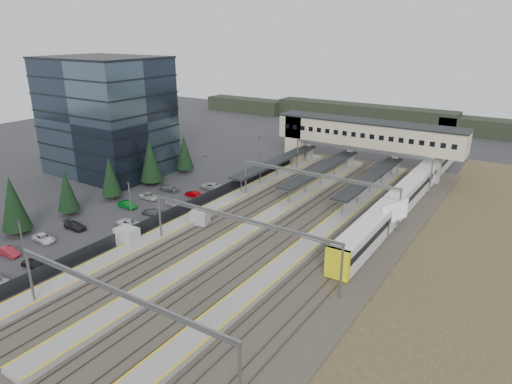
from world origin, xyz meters
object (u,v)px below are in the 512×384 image
Objects in this scene: office_building at (107,116)px; footbridge at (355,134)px; relay_cabin_far at (200,217)px; train at (410,191)px; relay_cabin_near at (127,237)px; billboard at (395,213)px.

office_building is 53.18m from footbridge.
office_building is at bearing 160.87° from relay_cabin_far.
relay_cabin_near is at bearing -126.92° from train.
billboard reaches higher than train.
relay_cabin_near is (30.65, -23.43, -10.89)m from office_building.
office_building is 7.52× the size of relay_cabin_near.
footbridge reaches higher than train.
office_building is at bearing -165.39° from train.
office_building is at bearing -179.19° from billboard.
relay_cabin_near is 1.03× the size of relay_cabin_far.
relay_cabin_far is at bearing -19.13° from office_building.
office_building is at bearing 142.60° from relay_cabin_near.
relay_cabin_far is at bearing 70.19° from relay_cabin_near.
billboard is at bearing -58.21° from footbridge.
billboard is (1.75, -14.76, 1.28)m from train.
office_building reaches higher than train.
footbridge is at bearing 77.98° from relay_cabin_far.
office_building is 40.09m from relay_cabin_near.
footbridge reaches higher than relay_cabin_near.
train is at bearing 14.61° from office_building.
office_building is 4.19× the size of billboard.
relay_cabin_near is at bearing -109.81° from relay_cabin_far.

